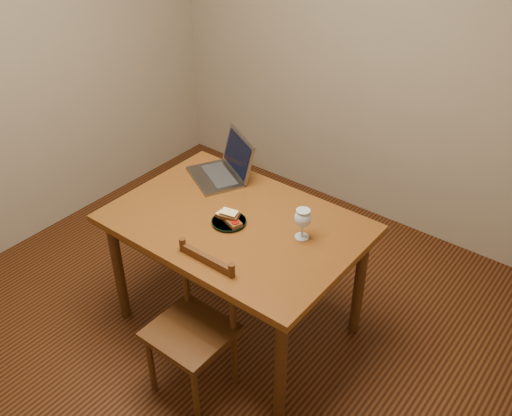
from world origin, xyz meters
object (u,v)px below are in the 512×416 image
Objects in this scene: table at (236,234)px; milk_glass at (303,224)px; chair at (193,322)px; plate at (229,222)px; laptop at (226,166)px.

milk_glass is (0.35, 0.09, 0.17)m from table.
milk_glass is (0.24, 0.56, 0.38)m from chair.
plate is (-0.12, 0.43, 0.30)m from chair.
laptop is (-0.69, 0.22, -0.02)m from milk_glass.
chair is at bearing -76.87° from table.
milk_glass is at bearing 9.90° from laptop.
chair is 2.24× the size of plate.
laptop is at bearing 162.27° from milk_glass.
laptop is (-0.33, 0.31, 0.15)m from table.
laptop is at bearing 132.38° from plate.
table is 0.48m from laptop.
table is 0.40m from milk_glass.
laptop reaches higher than milk_glass.
chair is at bearing -113.28° from milk_glass.
table is 7.11× the size of plate.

